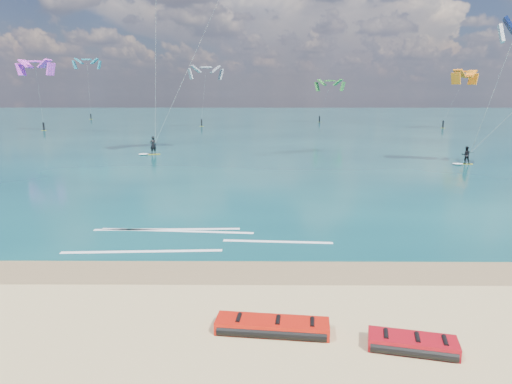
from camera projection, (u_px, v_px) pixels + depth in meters
ground at (234, 150)px, 52.67m from camera, size 320.00×320.00×0.00m
wet_sand_strip at (178, 271)px, 16.50m from camera, size 320.00×2.40×0.01m
sea at (248, 119)px, 115.23m from camera, size 320.00×200.00×0.04m
packed_kite_left at (272, 332)px, 12.30m from camera, size 3.36×1.49×0.41m
packed_kite_mid at (412, 350)px, 11.44m from camera, size 2.55×1.61×0.40m
kitesurfer_main at (171, 55)px, 43.63m from camera, size 11.89×7.94×19.22m
kitesurfer_far at (511, 83)px, 37.48m from camera, size 10.28×7.53×14.04m
shoreline_foam at (184, 237)px, 20.30m from camera, size 11.17×3.64×0.01m
distant_kites at (205, 97)px, 90.64m from camera, size 83.01×38.96×14.31m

